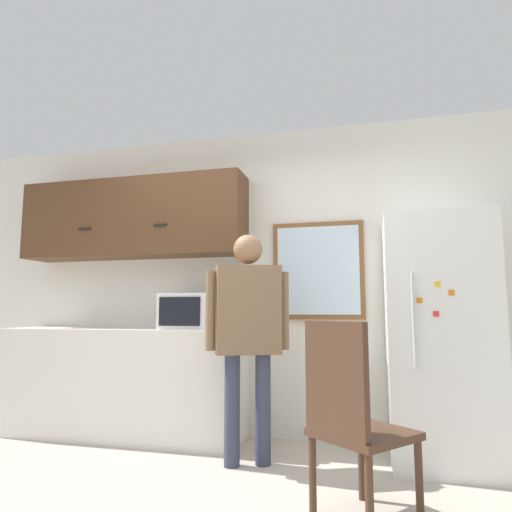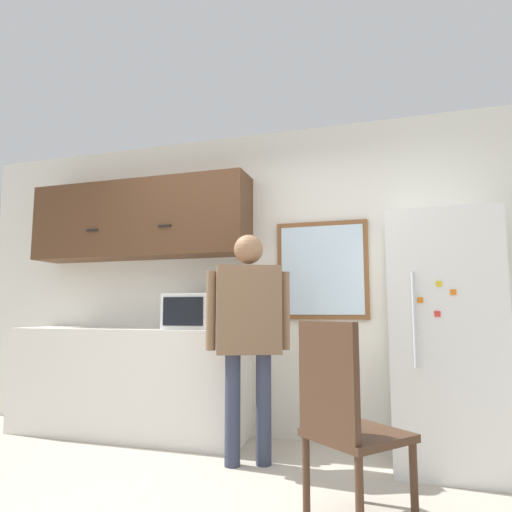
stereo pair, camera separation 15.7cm
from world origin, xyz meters
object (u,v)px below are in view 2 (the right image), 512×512
Objects in this scene: microwave at (198,311)px; refrigerator at (443,338)px; person at (248,322)px; chair at (344,415)px.

refrigerator reaches higher than microwave.
person reaches higher than chair.
microwave is at bearing 120.01° from person.
microwave reaches higher than chair.
chair is at bearing -67.97° from person.
person is at bearing -36.32° from microwave.
microwave is 1.95m from refrigerator.
person reaches higher than microwave.
person is at bearing -4.52° from chair.
person is 1.39m from refrigerator.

